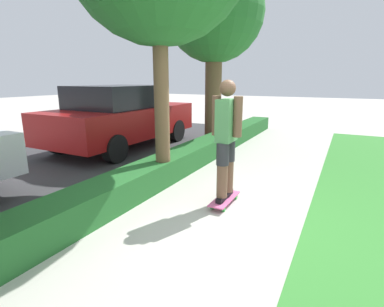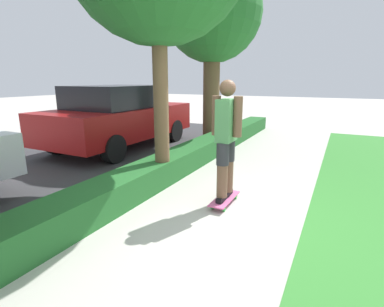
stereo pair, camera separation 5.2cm
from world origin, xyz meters
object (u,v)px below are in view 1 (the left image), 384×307
object	(u,v)px
tree_far	(215,14)
parked_car_middle	(121,116)
skater_person	(226,138)
skateboard	(225,199)

from	to	relation	value
tree_far	parked_car_middle	bearing A→B (deg)	127.36
skater_person	parked_car_middle	world-z (taller)	skater_person
tree_far	parked_car_middle	world-z (taller)	tree_far
skateboard	skater_person	xyz separation A→B (m)	(-0.00, 0.00, 0.95)
tree_far	skater_person	bearing A→B (deg)	-153.95
tree_far	parked_car_middle	distance (m)	3.70
skater_person	skateboard	bearing A→B (deg)	-26.57
skateboard	tree_far	xyz separation A→B (m)	(3.93, 1.92, 3.44)
parked_car_middle	tree_far	bearing A→B (deg)	-51.94
skateboard	tree_far	size ratio (longest dim) A/B	0.15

